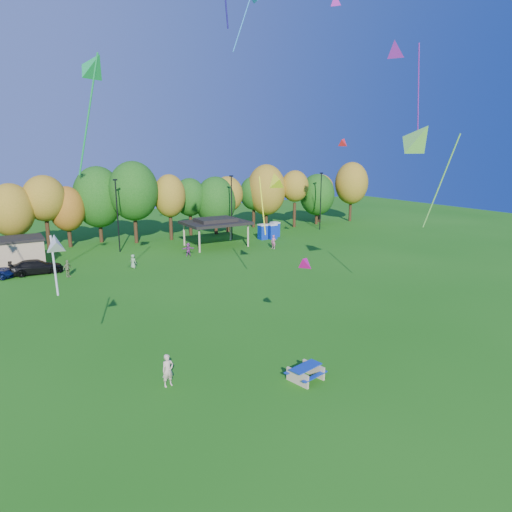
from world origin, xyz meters
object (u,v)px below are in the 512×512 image
kite_flyer (168,370)px  car_d (36,267)px  porta_potties (270,231)px  picnic_table (306,372)px

kite_flyer → car_d: bearing=90.9°
porta_potties → picnic_table: bearing=-119.8°
porta_potties → picnic_table: porta_potties is taller
picnic_table → car_d: size_ratio=0.43×
kite_flyer → car_d: 29.31m
picnic_table → kite_flyer: size_ratio=1.20×
picnic_table → kite_flyer: (-6.82, 3.30, 0.43)m
picnic_table → kite_flyer: kite_flyer is taller
porta_potties → picnic_table: size_ratio=1.70×
porta_potties → kite_flyer: bearing=-129.9°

